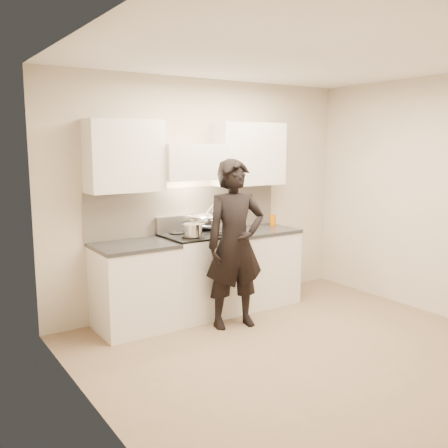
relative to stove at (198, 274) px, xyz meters
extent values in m
plane|color=#816A52|center=(0.30, -1.42, -0.47)|extent=(4.00, 4.00, 0.00)
cube|color=beige|center=(0.30, 0.33, 0.88)|extent=(4.00, 0.04, 2.70)
cube|color=beige|center=(-1.70, -1.42, 0.88)|extent=(0.04, 3.50, 2.70)
cube|color=beige|center=(2.30, -1.42, 0.88)|extent=(0.04, 3.50, 2.70)
cube|color=silver|center=(0.30, -1.42, 2.22)|extent=(4.00, 3.50, 0.02)
cube|color=beige|center=(0.05, 0.31, 0.71)|extent=(2.50, 0.02, 0.53)
cube|color=#B9B9B9|center=(0.00, 0.28, 0.56)|extent=(0.76, 0.08, 0.20)
cube|color=silver|center=(0.00, 0.13, 1.28)|extent=(0.76, 0.40, 0.40)
cylinder|color=silver|center=(0.00, -0.05, 1.10)|extent=(0.66, 0.02, 0.02)
cube|color=silver|center=(0.83, 0.16, 1.35)|extent=(0.90, 0.33, 0.75)
cube|color=silver|center=(-0.78, 0.16, 1.35)|extent=(0.80, 0.33, 0.75)
cube|color=beige|center=(0.43, 0.30, 0.63)|extent=(0.08, 0.01, 0.12)
cube|color=silver|center=(0.00, 0.00, -0.01)|extent=(0.76, 0.65, 0.92)
cube|color=black|center=(0.00, 0.00, 0.46)|extent=(0.76, 0.65, 0.02)
cube|color=#A8A8B4|center=(0.16, 0.12, 0.47)|extent=(0.36, 0.34, 0.01)
cylinder|color=silver|center=(0.00, -0.29, 0.31)|extent=(0.62, 0.02, 0.02)
cylinder|color=black|center=(-0.18, -0.15, 0.48)|extent=(0.18, 0.18, 0.01)
cylinder|color=black|center=(0.18, -0.15, 0.48)|extent=(0.18, 0.18, 0.01)
cylinder|color=black|center=(-0.18, 0.15, 0.48)|extent=(0.18, 0.18, 0.01)
cylinder|color=black|center=(0.18, 0.15, 0.48)|extent=(0.18, 0.18, 0.01)
cube|color=silver|center=(0.83, 0.00, -0.03)|extent=(0.90, 0.65, 0.88)
cube|color=black|center=(0.83, 0.00, 0.43)|extent=(0.92, 0.67, 0.04)
cube|color=silver|center=(-0.78, 0.00, -0.03)|extent=(0.80, 0.65, 0.88)
cube|color=black|center=(-0.78, 0.00, 0.43)|extent=(0.82, 0.67, 0.04)
ellipsoid|color=silver|center=(0.19, 0.15, 0.59)|extent=(0.40, 0.40, 0.22)
torus|color=silver|center=(0.19, 0.15, 0.64)|extent=(0.41, 0.41, 0.02)
ellipsoid|color=beige|center=(0.19, 0.15, 0.58)|extent=(0.23, 0.23, 0.10)
cylinder|color=white|center=(0.13, -0.01, 0.71)|extent=(0.04, 0.29, 0.21)
cylinder|color=silver|center=(-0.15, -0.14, 0.55)|extent=(0.21, 0.21, 0.14)
cube|color=silver|center=(-0.27, -0.15, 0.60)|extent=(0.04, 0.02, 0.01)
cube|color=silver|center=(-0.02, -0.14, 0.60)|extent=(0.04, 0.02, 0.01)
cylinder|color=#B9B9B9|center=(0.45, 0.25, 0.53)|extent=(0.13, 0.13, 0.18)
cylinder|color=black|center=(0.48, 0.25, 0.62)|extent=(0.01, 0.01, 0.32)
cylinder|color=white|center=(0.47, 0.27, 0.62)|extent=(0.01, 0.01, 0.32)
cylinder|color=#B9B9B9|center=(0.45, 0.27, 0.62)|extent=(0.01, 0.01, 0.32)
cylinder|color=black|center=(0.43, 0.26, 0.62)|extent=(0.01, 0.01, 0.32)
cylinder|color=#B9B9B9|center=(0.42, 0.24, 0.62)|extent=(0.01, 0.01, 0.32)
cylinder|color=white|center=(0.43, 0.22, 0.62)|extent=(0.01, 0.01, 0.32)
cylinder|color=black|center=(0.45, 0.22, 0.62)|extent=(0.01, 0.01, 0.32)
cylinder|color=#B9B9B9|center=(0.47, 0.23, 0.62)|extent=(0.01, 0.01, 0.32)
cylinder|color=orange|center=(0.73, 0.18, 0.48)|extent=(0.04, 0.04, 0.07)
cylinder|color=red|center=(0.73, 0.18, 0.53)|extent=(0.04, 0.04, 0.03)
cylinder|color=#B85D02|center=(1.18, 0.11, 0.52)|extent=(0.08, 0.08, 0.14)
imported|color=black|center=(0.15, -0.52, 0.42)|extent=(0.73, 0.56, 1.80)
camera|label=1|loc=(-2.81, -4.77, 1.48)|focal=40.00mm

